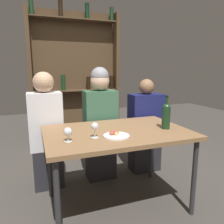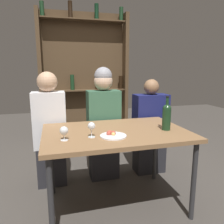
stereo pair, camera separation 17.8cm
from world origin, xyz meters
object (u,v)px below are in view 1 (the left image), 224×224
object	(u,v)px
seated_person_right	(145,129)
wine_bottle	(166,115)
wine_glass_1	(68,132)
food_plate_0	(116,135)
seated_person_left	(46,134)
seated_person_center	(100,125)
wine_glass_0	(95,127)

from	to	relation	value
seated_person_right	wine_bottle	bearing A→B (deg)	-103.20
wine_glass_1	food_plate_0	distance (m)	0.40
seated_person_left	seated_person_center	world-z (taller)	seated_person_center
wine_glass_0	seated_person_center	bearing A→B (deg)	69.73
seated_person_right	wine_glass_0	bearing A→B (deg)	-140.24
seated_person_left	wine_bottle	bearing A→B (deg)	-32.78
wine_glass_0	seated_person_left	size ratio (longest dim) A/B	0.10
wine_glass_1	seated_person_left	distance (m)	0.78
seated_person_left	seated_person_center	distance (m)	0.61
wine_bottle	wine_glass_0	size ratio (longest dim) A/B	2.45
seated_person_left	seated_person_right	xyz separation A→B (m)	(1.21, 0.00, -0.06)
food_plate_0	seated_person_center	world-z (taller)	seated_person_center
wine_glass_0	seated_person_right	size ratio (longest dim) A/B	0.11
wine_bottle	seated_person_right	distance (m)	0.77
wine_glass_1	seated_person_left	world-z (taller)	seated_person_left
seated_person_left	seated_person_right	distance (m)	1.22
wine_glass_1	seated_person_center	size ratio (longest dim) A/B	0.09
food_plate_0	wine_glass_0	bearing A→B (deg)	172.36
seated_person_left	seated_person_right	bearing A→B (deg)	0.00
wine_bottle	seated_person_center	world-z (taller)	seated_person_center
wine_glass_0	seated_person_right	distance (m)	1.17
wine_bottle	seated_person_right	xyz separation A→B (m)	(0.16, 0.68, -0.33)
wine_glass_1	seated_person_center	xyz separation A→B (m)	(0.49, 0.74, -0.17)
wine_bottle	food_plate_0	xyz separation A→B (m)	(-0.53, -0.07, -0.12)
wine_glass_1	seated_person_left	xyz separation A→B (m)	(-0.12, 0.74, -0.21)
wine_glass_0	food_plate_0	size ratio (longest dim) A/B	0.58
wine_bottle	seated_person_left	distance (m)	1.28
wine_bottle	wine_glass_1	bearing A→B (deg)	-176.06
wine_bottle	seated_person_right	size ratio (longest dim) A/B	0.27
wine_bottle	seated_person_center	xyz separation A→B (m)	(-0.44, 0.68, -0.23)
wine_bottle	seated_person_center	bearing A→B (deg)	123.04
food_plate_0	wine_glass_1	bearing A→B (deg)	179.71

